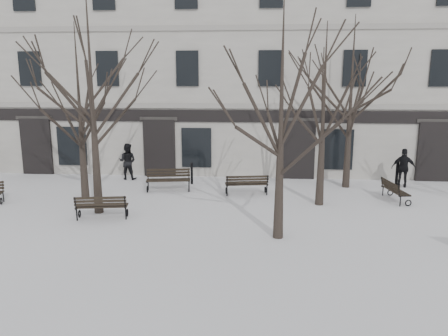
# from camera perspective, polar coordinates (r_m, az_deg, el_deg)

# --- Properties ---
(ground) EXTENTS (100.00, 100.00, 0.00)m
(ground) POSITION_cam_1_polar(r_m,az_deg,el_deg) (14.61, -1.74, -8.23)
(ground) COLOR white
(ground) RESTS_ON ground
(building) EXTENTS (40.40, 10.20, 11.40)m
(building) POSITION_cam_1_polar(r_m,az_deg,el_deg) (26.64, 1.37, 12.93)
(building) COLOR #BAB6AC
(building) RESTS_ON ground
(tree_1) EXTENTS (5.78, 5.78, 8.25)m
(tree_1) POSITION_cam_1_polar(r_m,az_deg,el_deg) (16.43, -17.04, 11.85)
(tree_1) COLOR black
(tree_1) RESTS_ON ground
(tree_2) EXTENTS (5.02, 5.02, 7.17)m
(tree_2) POSITION_cam_1_polar(r_m,az_deg,el_deg) (13.27, 7.54, 9.43)
(tree_2) COLOR black
(tree_2) RESTS_ON ground
(tree_4) EXTENTS (4.98, 4.98, 7.12)m
(tree_4) POSITION_cam_1_polar(r_m,az_deg,el_deg) (18.75, -18.48, 9.52)
(tree_4) COLOR black
(tree_4) RESTS_ON ground
(tree_5) EXTENTS (4.92, 4.92, 7.03)m
(tree_5) POSITION_cam_1_polar(r_m,az_deg,el_deg) (17.23, 12.95, 9.48)
(tree_5) COLOR black
(tree_5) RESTS_ON ground
(tree_6) EXTENTS (5.35, 5.35, 7.65)m
(tree_6) POSITION_cam_1_polar(r_m,az_deg,el_deg) (20.41, 16.35, 10.72)
(tree_6) COLOR black
(tree_6) RESTS_ON ground
(bench_1) EXTENTS (1.88, 0.94, 0.91)m
(bench_1) POSITION_cam_1_polar(r_m,az_deg,el_deg) (16.23, -15.69, -4.78)
(bench_1) COLOR black
(bench_1) RESTS_ON ground
(bench_3) EXTENTS (2.01, 0.99, 0.97)m
(bench_3) POSITION_cam_1_polar(r_m,az_deg,el_deg) (19.64, -7.28, -1.45)
(bench_3) COLOR black
(bench_3) RESTS_ON ground
(bench_4) EXTENTS (1.90, 0.96, 0.92)m
(bench_4) POSITION_cam_1_polar(r_m,az_deg,el_deg) (18.81, 2.98, -2.06)
(bench_4) COLOR black
(bench_4) RESTS_ON ground
(bench_5) EXTENTS (0.86, 1.74, 0.84)m
(bench_5) POSITION_cam_1_polar(r_m,az_deg,el_deg) (19.23, 21.35, -2.69)
(bench_5) COLOR black
(bench_5) RESTS_ON ground
(bollard_a) EXTENTS (0.13, 0.13, 1.04)m
(bollard_a) POSITION_cam_1_polar(r_m,az_deg,el_deg) (20.73, -4.23, -0.60)
(bollard_a) COLOR black
(bollard_a) RESTS_ON ground
(bollard_b) EXTENTS (0.16, 0.16, 1.21)m
(bollard_b) POSITION_cam_1_polar(r_m,az_deg,el_deg) (21.87, 21.67, -0.52)
(bollard_b) COLOR black
(bollard_b) RESTS_ON ground
(pedestrian_b) EXTENTS (0.93, 0.75, 1.80)m
(pedestrian_b) POSITION_cam_1_polar(r_m,az_deg,el_deg) (22.29, -12.39, -1.43)
(pedestrian_b) COLOR black
(pedestrian_b) RESTS_ON ground
(pedestrian_c) EXTENTS (1.13, 0.70, 1.80)m
(pedestrian_c) POSITION_cam_1_polar(r_m,az_deg,el_deg) (21.86, 22.23, -2.31)
(pedestrian_c) COLOR black
(pedestrian_c) RESTS_ON ground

